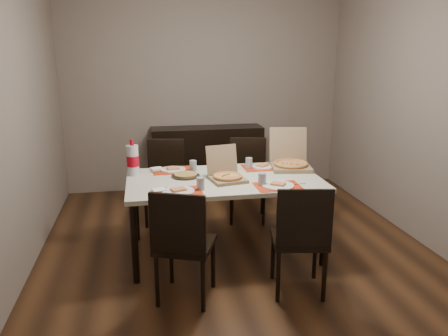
{
  "coord_description": "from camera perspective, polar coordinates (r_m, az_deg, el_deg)",
  "views": [
    {
      "loc": [
        -0.85,
        -3.99,
        1.92
      ],
      "look_at": [
        -0.12,
        -0.14,
        0.85
      ],
      "focal_mm": 35.0,
      "sensor_mm": 36.0,
      "label": 1
    }
  ],
  "objects": [
    {
      "name": "faina_plate",
      "position": [
        4.16,
        -5.03,
        -0.96
      ],
      "size": [
        0.27,
        0.27,
        0.03
      ],
      "color": "black",
      "rests_on": "dining_table"
    },
    {
      "name": "chair_far_left",
      "position": [
        5.01,
        -7.72,
        -1.2
      ],
      "size": [
        0.5,
        0.5,
        0.93
      ],
      "color": "black",
      "rests_on": "ground"
    },
    {
      "name": "ground",
      "position": [
        4.51,
        1.26,
        -10.06
      ],
      "size": [
        3.8,
        4.0,
        0.02
      ],
      "primitive_type": "cube",
      "color": "#472A16",
      "rests_on": "ground"
    },
    {
      "name": "setting_near_left",
      "position": [
        3.73,
        -5.55,
        -2.78
      ],
      "size": [
        0.48,
        0.3,
        0.11
      ],
      "color": "red",
      "rests_on": "dining_table"
    },
    {
      "name": "chair_near_right",
      "position": [
        3.5,
        9.98,
        -8.7
      ],
      "size": [
        0.49,
        0.49,
        0.93
      ],
      "color": "black",
      "rests_on": "ground"
    },
    {
      "name": "chair_far_right",
      "position": [
        5.05,
        3.1,
        -0.95
      ],
      "size": [
        0.5,
        0.5,
        0.93
      ],
      "color": "black",
      "rests_on": "ground"
    },
    {
      "name": "dining_table",
      "position": [
        4.11,
        0.0,
        -2.24
      ],
      "size": [
        1.8,
        1.0,
        0.75
      ],
      "color": "beige",
      "rests_on": "ground"
    },
    {
      "name": "soda_bottle",
      "position": [
        4.25,
        -11.83,
        1.0
      ],
      "size": [
        0.12,
        0.12,
        0.35
      ],
      "color": "silver",
      "rests_on": "dining_table"
    },
    {
      "name": "sideboard",
      "position": [
        6.01,
        -2.19,
        1.12
      ],
      "size": [
        1.5,
        0.4,
        0.9
      ],
      "primitive_type": "cube",
      "color": "black",
      "rests_on": "ground"
    },
    {
      "name": "pizza_box_right",
      "position": [
        4.48,
        8.64,
        0.75
      ],
      "size": [
        0.45,
        0.48,
        0.39
      ],
      "color": "#7E6749",
      "rests_on": "dining_table"
    },
    {
      "name": "dip_bowl",
      "position": [
        4.25,
        1.19,
        -0.52
      ],
      "size": [
        0.15,
        0.15,
        0.03
      ],
      "primitive_type": "imported",
      "rotation": [
        0.0,
        0.0,
        0.43
      ],
      "color": "white",
      "rests_on": "dining_table"
    },
    {
      "name": "napkin_loose",
      "position": [
        4.09,
        1.38,
        -1.25
      ],
      "size": [
        0.14,
        0.14,
        0.02
      ],
      "primitive_type": "cube",
      "rotation": [
        0.0,
        0.0,
        0.26
      ],
      "color": "white",
      "rests_on": "dining_table"
    },
    {
      "name": "setting_far_right",
      "position": [
        4.46,
        4.54,
        0.31
      ],
      "size": [
        0.45,
        0.3,
        0.11
      ],
      "color": "red",
      "rests_on": "dining_table"
    },
    {
      "name": "setting_near_right",
      "position": [
        3.88,
        6.56,
        -2.08
      ],
      "size": [
        0.47,
        0.3,
        0.11
      ],
      "color": "red",
      "rests_on": "dining_table"
    },
    {
      "name": "pizza_box_center",
      "position": [
        4.03,
        0.32,
        -0.86
      ],
      "size": [
        0.36,
        0.39,
        0.3
      ],
      "color": "#7E6749",
      "rests_on": "dining_table"
    },
    {
      "name": "chair_near_left",
      "position": [
        3.37,
        -5.43,
        -9.52
      ],
      "size": [
        0.54,
        0.54,
        0.93
      ],
      "color": "black",
      "rests_on": "ground"
    },
    {
      "name": "room_walls",
      "position": [
        4.51,
        0.24,
        12.9
      ],
      "size": [
        3.84,
        4.02,
        2.62
      ],
      "color": "gray",
      "rests_on": "ground"
    },
    {
      "name": "setting_far_left",
      "position": [
        4.37,
        -6.25,
        -0.09
      ],
      "size": [
        0.46,
        0.3,
        0.11
      ],
      "color": "red",
      "rests_on": "dining_table"
    }
  ]
}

